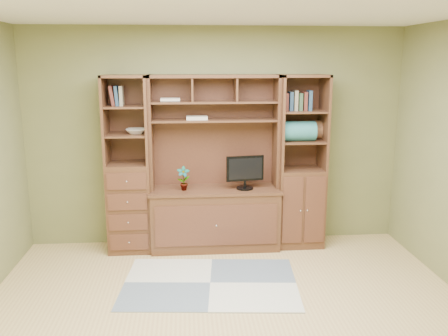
{
  "coord_description": "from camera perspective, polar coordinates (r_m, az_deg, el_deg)",
  "views": [
    {
      "loc": [
        -0.35,
        -3.64,
        2.2
      ],
      "look_at": [
        0.04,
        1.2,
        1.1
      ],
      "focal_mm": 38.0,
      "sensor_mm": 36.0,
      "label": 1
    }
  ],
  "objects": [
    {
      "name": "blanket_teal",
      "position": [
        5.58,
        8.9,
        4.4
      ],
      "size": [
        0.4,
        0.23,
        0.23
      ],
      "primitive_type": "cube",
      "color": "#2B6F72",
      "rests_on": "right_tower"
    },
    {
      "name": "center_hutch",
      "position": [
        5.51,
        -1.11,
        0.45
      ],
      "size": [
        1.54,
        0.53,
        2.05
      ],
      "primitive_type": "cube",
      "color": "#4D2C1B",
      "rests_on": "ground"
    },
    {
      "name": "bowl",
      "position": [
        5.5,
        -10.52,
        4.38
      ],
      "size": [
        0.23,
        0.23,
        0.06
      ],
      "primitive_type": "imported",
      "color": "beige",
      "rests_on": "left_tower"
    },
    {
      "name": "magazines",
      "position": [
        5.51,
        -3.28,
        6.06
      ],
      "size": [
        0.24,
        0.18,
        0.04
      ],
      "primitive_type": "cube",
      "color": "beige",
      "rests_on": "center_hutch"
    },
    {
      "name": "blanket_red",
      "position": [
        5.74,
        9.9,
        4.55
      ],
      "size": [
        0.4,
        0.22,
        0.22
      ],
      "primitive_type": "cube",
      "color": "brown",
      "rests_on": "right_tower"
    },
    {
      "name": "left_tower",
      "position": [
        5.58,
        -11.43,
        0.35
      ],
      "size": [
        0.5,
        0.45,
        2.05
      ],
      "primitive_type": "cube",
      "color": "#4D2C1B",
      "rests_on": "ground"
    },
    {
      "name": "right_tower",
      "position": [
        5.71,
        9.2,
        0.7
      ],
      "size": [
        0.55,
        0.45,
        2.05
      ],
      "primitive_type": "cube",
      "color": "#4D2C1B",
      "rests_on": "ground"
    },
    {
      "name": "monitor",
      "position": [
        5.52,
        2.55,
        0.21
      ],
      "size": [
        0.47,
        0.26,
        0.55
      ],
      "primitive_type": "cube",
      "rotation": [
        0.0,
        0.0,
        0.15
      ],
      "color": "black",
      "rests_on": "center_hutch"
    },
    {
      "name": "orchid",
      "position": [
        5.5,
        -4.91,
        -1.27
      ],
      "size": [
        0.15,
        0.1,
        0.28
      ],
      "primitive_type": "imported",
      "color": "#B1553C",
      "rests_on": "center_hutch"
    },
    {
      "name": "rug",
      "position": [
        4.93,
        -1.67,
        -13.66
      ],
      "size": [
        1.83,
        1.31,
        0.01
      ],
      "primitive_type": "cube",
      "rotation": [
        0.0,
        0.0,
        -0.09
      ],
      "color": "#A2A8A8",
      "rests_on": "ground"
    },
    {
      "name": "room",
      "position": [
        3.77,
        0.9,
        -1.04
      ],
      "size": [
        4.6,
        4.1,
        2.64
      ],
      "color": "tan",
      "rests_on": "ground"
    }
  ]
}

